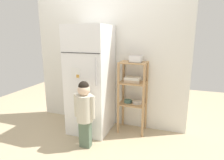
{
  "coord_description": "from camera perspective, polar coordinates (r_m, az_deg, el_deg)",
  "views": [
    {
      "loc": [
        1.11,
        -2.6,
        1.51
      ],
      "look_at": [
        0.2,
        0.02,
        0.85
      ],
      "focal_mm": 30.6,
      "sensor_mm": 36.0,
      "label": 1
    }
  ],
  "objects": [
    {
      "name": "ground_plane",
      "position": [
        3.2,
        -3.54,
        -14.83
      ],
      "size": [
        6.0,
        6.0,
        0.0
      ],
      "primitive_type": "plane",
      "color": "tan"
    },
    {
      "name": "pantry_shelf_unit",
      "position": [
        2.96,
        6.23,
        -2.75
      ],
      "size": [
        0.42,
        0.31,
        1.12
      ],
      "color": "tan",
      "rests_on": "ground"
    },
    {
      "name": "fruit_bin",
      "position": [
        2.85,
        7.22,
        6.1
      ],
      "size": [
        0.18,
        0.16,
        0.09
      ],
      "color": "white",
      "rests_on": "pantry_shelf_unit"
    },
    {
      "name": "refrigerator",
      "position": [
        2.99,
        -6.4,
        0.04
      ],
      "size": [
        0.61,
        0.66,
        1.66
      ],
      "color": "white",
      "rests_on": "ground"
    },
    {
      "name": "kitchen_wall_back",
      "position": [
        3.19,
        -1.3,
        5.54
      ],
      "size": [
        2.6,
        0.03,
        2.16
      ],
      "primitive_type": "cube",
      "color": "silver",
      "rests_on": "ground"
    },
    {
      "name": "child_standing",
      "position": [
        2.58,
        -8.22,
        -8.29
      ],
      "size": [
        0.3,
        0.22,
        0.93
      ],
      "color": "#556B57",
      "rests_on": "ground"
    }
  ]
}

